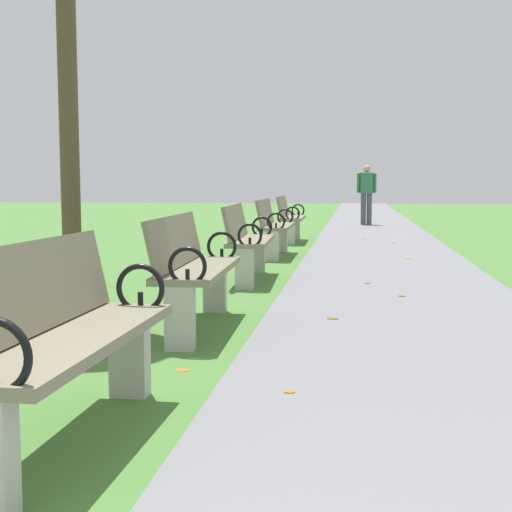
{
  "coord_description": "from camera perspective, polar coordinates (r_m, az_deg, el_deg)",
  "views": [
    {
      "loc": [
        0.76,
        -0.06,
        1.15
      ],
      "look_at": [
        -0.05,
        5.73,
        0.55
      ],
      "focal_mm": 49.73,
      "sensor_mm": 36.0,
      "label": 1
    }
  ],
  "objects": [
    {
      "name": "park_bench_3",
      "position": [
        5.61,
        -5.1,
        -0.97
      ],
      "size": [
        0.52,
        1.61,
        0.9
      ],
      "color": "gray",
      "rests_on": "ground"
    },
    {
      "name": "park_bench_5",
      "position": [
        11.14,
        1.43,
        2.45
      ],
      "size": [
        0.49,
        1.6,
        0.9
      ],
      "color": "gray",
      "rests_on": "ground"
    },
    {
      "name": "paved_walkway",
      "position": [
        18.1,
        9.37,
        2.2
      ],
      "size": [
        2.42,
        44.0,
        0.02
      ],
      "primitive_type": "cube",
      "color": "slate",
      "rests_on": "ground"
    },
    {
      "name": "scattered_leaves",
      "position": [
        6.46,
        -0.16,
        -4.29
      ],
      "size": [
        4.16,
        17.76,
        0.02
      ],
      "color": "brown",
      "rests_on": "ground"
    },
    {
      "name": "park_bench_4",
      "position": [
        8.38,
        -0.73,
        1.32
      ],
      "size": [
        0.54,
        1.62,
        0.9
      ],
      "color": "gray",
      "rests_on": "ground"
    },
    {
      "name": "park_bench_2",
      "position": [
        3.22,
        -15.41,
        -6.31
      ],
      "size": [
        0.5,
        1.61,
        0.9
      ],
      "color": "gray",
      "rests_on": "ground"
    },
    {
      "name": "pedestrian_walking",
      "position": [
        19.55,
        8.88,
        5.17
      ],
      "size": [
        0.53,
        0.24,
        1.62
      ],
      "color": "#4C4C56",
      "rests_on": "paved_walkway"
    },
    {
      "name": "park_bench_6",
      "position": [
        13.88,
        2.73,
        3.13
      ],
      "size": [
        0.49,
        1.61,
        0.9
      ],
      "color": "gray",
      "rests_on": "ground"
    }
  ]
}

